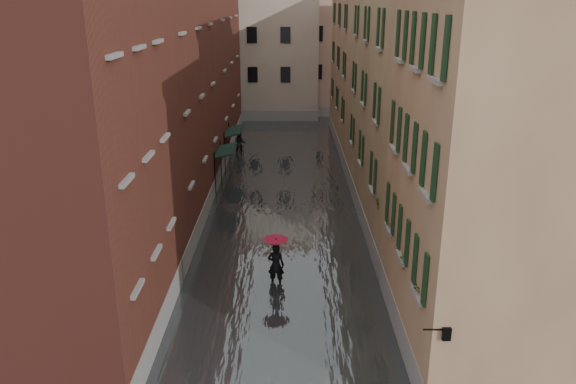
{
  "coord_description": "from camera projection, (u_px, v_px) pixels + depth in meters",
  "views": [
    {
      "loc": [
        0.32,
        -18.38,
        11.11
      ],
      "look_at": [
        0.28,
        5.03,
        3.0
      ],
      "focal_mm": 35.0,
      "sensor_mm": 36.0,
      "label": 1
    }
  ],
  "objects": [
    {
      "name": "building_right_mid",
      "position": [
        426.0,
        98.0,
        27.37
      ],
      "size": [
        6.0,
        14.0,
        13.0
      ],
      "primitive_type": "cube",
      "color": "tan",
      "rests_on": "ground"
    },
    {
      "name": "building_left_near",
      "position": [
        48.0,
        159.0,
        17.0
      ],
      "size": [
        6.0,
        8.0,
        13.0
      ],
      "primitive_type": "cube",
      "color": "maroon",
      "rests_on": "ground"
    },
    {
      "name": "building_left_mid",
      "position": [
        140.0,
        103.0,
        27.48
      ],
      "size": [
        6.0,
        14.0,
        12.5
      ],
      "primitive_type": "cube",
      "color": "#56281B",
      "rests_on": "ground"
    },
    {
      "name": "floodwater",
      "position": [
        284.0,
        194.0,
        33.26
      ],
      "size": [
        10.0,
        60.0,
        0.2
      ],
      "primitive_type": "cube",
      "color": "#444A4C",
      "rests_on": "ground"
    },
    {
      "name": "window_planters",
      "position": [
        400.0,
        233.0,
        19.19
      ],
      "size": [
        0.59,
        8.2,
        0.84
      ],
      "color": "brown",
      "rests_on": "ground"
    },
    {
      "name": "building_left_far",
      "position": [
        190.0,
        57.0,
        41.41
      ],
      "size": [
        6.0,
        16.0,
        14.0
      ],
      "primitive_type": "cube",
      "color": "maroon",
      "rests_on": "ground"
    },
    {
      "name": "building_end_cream",
      "position": [
        255.0,
        48.0,
        54.8
      ],
      "size": [
        12.0,
        9.0,
        13.0
      ],
      "primitive_type": "cube",
      "color": "beige",
      "rests_on": "ground"
    },
    {
      "name": "building_right_near",
      "position": [
        506.0,
        182.0,
        17.22
      ],
      "size": [
        6.0,
        8.0,
        11.5
      ],
      "primitive_type": "cube",
      "color": "#906A4A",
      "rests_on": "ground"
    },
    {
      "name": "building_right_far",
      "position": [
        379.0,
        74.0,
        41.79
      ],
      "size": [
        6.0,
        16.0,
        11.5
      ],
      "primitive_type": "cube",
      "color": "#906A4A",
      "rests_on": "ground"
    },
    {
      "name": "awning_far",
      "position": [
        233.0,
        132.0,
        38.26
      ],
      "size": [
        1.09,
        3.08,
        2.8
      ],
      "color": "black",
      "rests_on": "ground"
    },
    {
      "name": "ground",
      "position": [
        280.0,
        311.0,
        21.01
      ],
      "size": [
        120.0,
        120.0,
        0.0
      ],
      "primitive_type": "plane",
      "color": "#535355",
      "rests_on": "ground"
    },
    {
      "name": "wall_lantern",
      "position": [
        445.0,
        333.0,
        14.35
      ],
      "size": [
        0.71,
        0.22,
        0.35
      ],
      "color": "black",
      "rests_on": "ground"
    },
    {
      "name": "pedestrian_far",
      "position": [
        240.0,
        144.0,
        41.5
      ],
      "size": [
        0.95,
        0.76,
        1.84
      ],
      "primitive_type": "imported",
      "rotation": [
        0.0,
        0.0,
        0.08
      ],
      "color": "black",
      "rests_on": "ground"
    },
    {
      "name": "pedestrian_main",
      "position": [
        276.0,
        257.0,
        22.48
      ],
      "size": [
        1.04,
        1.04,
        2.06
      ],
      "color": "black",
      "rests_on": "ground"
    },
    {
      "name": "awning_near",
      "position": [
        225.0,
        152.0,
        33.39
      ],
      "size": [
        1.09,
        2.91,
        2.8
      ],
      "color": "black",
      "rests_on": "ground"
    },
    {
      "name": "building_end_pink",
      "position": [
        345.0,
        51.0,
        56.83
      ],
      "size": [
        10.0,
        9.0,
        12.0
      ],
      "primitive_type": "cube",
      "color": "tan",
      "rests_on": "ground"
    }
  ]
}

